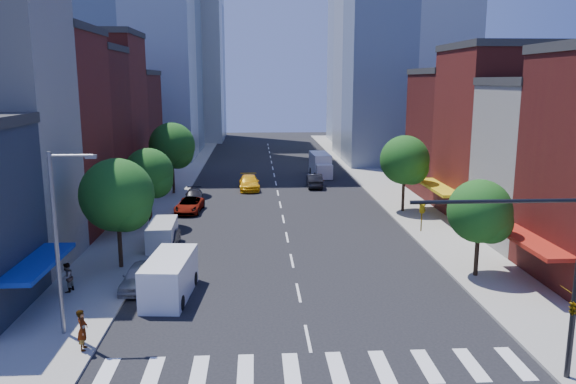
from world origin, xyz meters
The scene contains 31 objects.
ground centered at (0.00, 0.00, 0.00)m, with size 220.00×220.00×0.00m, color black.
sidewalk_left centered at (-12.50, 40.00, 0.07)m, with size 5.00×120.00×0.15m, color gray.
sidewalk_right centered at (12.50, 40.00, 0.07)m, with size 5.00×120.00×0.15m, color gray.
crosswalk centered at (0.00, -3.00, 0.01)m, with size 19.00×3.00×0.01m, color silver.
bldg_left_2 centered at (-21.00, 20.50, 8.00)m, with size 12.00×9.00×16.00m, color maroon.
bldg_left_3 centered at (-21.00, 29.00, 7.50)m, with size 12.00×8.00×15.00m, color #551715.
bldg_left_4 centered at (-21.00, 37.50, 8.50)m, with size 12.00×9.00×17.00m, color maroon.
bldg_left_5 centered at (-21.00, 47.00, 6.50)m, with size 12.00×10.00×13.00m, color #551715.
bldg_right_1 centered at (21.00, 15.00, 6.00)m, with size 12.00×8.00×12.00m, color beige.
bldg_right_2 centered at (21.00, 24.00, 7.50)m, with size 12.00×10.00×15.00m, color maroon.
bldg_right_3 centered at (21.00, 34.00, 6.50)m, with size 12.00×10.00×13.00m, color #551715.
tower_far_w centered at (-18.00, 95.00, 28.00)m, with size 18.00×18.00×56.00m, color #9EA5AD.
traffic_signal centered at (9.94, -4.50, 4.16)m, with size 7.24×2.24×8.00m.
streetlight centered at (-11.81, 1.00, 5.28)m, with size 2.25×0.25×9.00m.
tree_left_near centered at (-11.35, 10.92, 4.87)m, with size 4.80×4.80×7.30m.
tree_left_mid centered at (-11.35, 21.92, 4.53)m, with size 4.20×4.20×6.65m.
tree_left_far centered at (-11.35, 35.92, 5.20)m, with size 5.00×5.00×7.75m.
tree_right_near centered at (11.65, 7.92, 4.19)m, with size 4.00×4.00×6.20m.
tree_right_far centered at (11.65, 25.92, 4.86)m, with size 4.60×4.60×7.20m.
parked_car_front centered at (-9.50, 7.32, 0.75)m, with size 1.78×4.43×1.51m, color #A0A0A5.
parked_car_second centered at (-9.10, 15.39, 0.68)m, with size 1.44×4.12×1.36m, color black.
parked_car_third centered at (-8.79, 27.23, 0.68)m, with size 2.26×4.91×1.37m, color #999999.
parked_car_rear centered at (-8.83, 31.82, 0.64)m, with size 1.80×4.42×1.28m, color black.
cargo_van_near centered at (-7.51, 5.73, 1.19)m, with size 2.73×5.82×2.41m.
cargo_van_far centered at (-9.50, 15.58, 1.00)m, with size 2.08×4.79×2.01m.
taxi centered at (-3.21, 38.15, 0.80)m, with size 2.25×5.54×1.61m, color #F5B10C.
traffic_car_oncoming centered at (4.45, 39.28, 0.79)m, with size 1.68×4.82×1.59m, color black.
traffic_car_far centered at (7.50, 62.65, 0.79)m, with size 1.87×4.65×1.59m, color #999999.
box_truck centered at (6.08, 47.25, 1.38)m, with size 2.47×7.35×2.93m.
pedestrian_near centered at (-10.50, -0.80, 1.12)m, with size 0.71×0.47×1.94m, color #999999.
pedestrian_far centered at (-13.59, 6.58, 1.03)m, with size 0.86×0.67×1.77m, color #999999.
Camera 1 is at (-2.46, -25.36, 12.40)m, focal length 35.00 mm.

